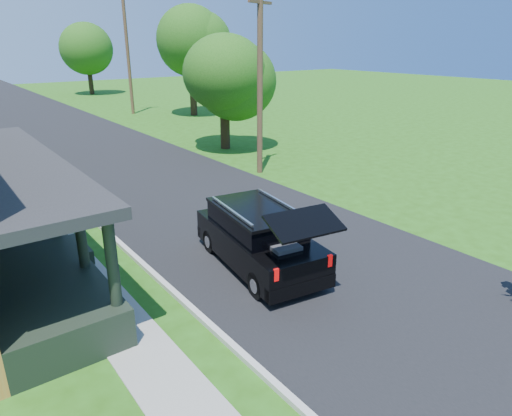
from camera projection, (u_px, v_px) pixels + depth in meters
ground at (357, 285)px, 11.87m from camera, size 140.00×140.00×0.00m
street at (99, 149)px, 26.95m from camera, size 8.00×120.00×0.02m
curb at (25, 158)px, 24.69m from camera, size 0.15×120.00×0.12m
black_suv at (259, 238)px, 12.60m from camera, size 2.53×5.12×2.29m
tree_right_near at (223, 70)px, 25.50m from camera, size 5.82×5.39×6.79m
tree_right_mid at (190, 42)px, 37.08m from camera, size 7.55×7.70×9.12m
tree_right_far at (86, 44)px, 52.40m from camera, size 6.64×6.76×8.72m
utility_pole_near at (260, 82)px, 20.62m from camera, size 1.59×0.62×8.15m
utility_pole_far at (128, 52)px, 38.06m from camera, size 1.73×0.43×9.94m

